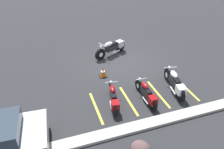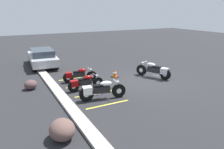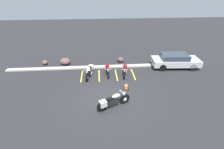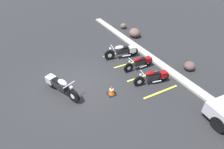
# 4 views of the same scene
# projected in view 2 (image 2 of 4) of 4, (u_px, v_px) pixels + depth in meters

# --- Properties ---
(ground) EXTENTS (60.00, 60.00, 0.00)m
(ground) POSITION_uv_depth(u_px,v_px,m) (143.00, 81.00, 13.13)
(ground) COLOR #262628
(motorcycle_silver_featured) EXTENTS (2.18, 1.15, 0.92)m
(motorcycle_silver_featured) POSITION_uv_depth(u_px,v_px,m) (155.00, 70.00, 13.54)
(motorcycle_silver_featured) COLOR black
(motorcycle_silver_featured) RESTS_ON ground
(parked_bike_0) EXTENTS (0.77, 2.24, 0.89)m
(parked_bike_0) POSITION_uv_depth(u_px,v_px,m) (100.00, 90.00, 10.23)
(parked_bike_0) COLOR black
(parked_bike_0) RESTS_ON ground
(parked_bike_1) EXTENTS (0.55, 1.97, 0.77)m
(parked_bike_1) POSITION_uv_depth(u_px,v_px,m) (84.00, 83.00, 11.47)
(parked_bike_1) COLOR black
(parked_bike_1) RESTS_ON ground
(parked_bike_2) EXTENTS (0.69, 1.97, 0.78)m
(parked_bike_2) POSITION_uv_depth(u_px,v_px,m) (78.00, 75.00, 12.80)
(parked_bike_2) COLOR black
(parked_bike_2) RESTS_ON ground
(car_silver) EXTENTS (4.41, 2.07, 1.29)m
(car_silver) POSITION_uv_depth(u_px,v_px,m) (42.00, 57.00, 16.38)
(car_silver) COLOR black
(car_silver) RESTS_ON ground
(concrete_curb) EXTENTS (18.00, 0.50, 0.12)m
(concrete_curb) POSITION_uv_depth(u_px,v_px,m) (60.00, 94.00, 10.85)
(concrete_curb) COLOR #A8A399
(concrete_curb) RESTS_ON ground
(landscape_rock_0) EXTENTS (0.91, 0.93, 0.51)m
(landscape_rock_0) POSITION_uv_depth(u_px,v_px,m) (31.00, 85.00, 11.62)
(landscape_rock_0) COLOR brown
(landscape_rock_0) RESTS_ON ground
(landscape_rock_1) EXTENTS (1.11, 0.98, 0.69)m
(landscape_rock_1) POSITION_uv_depth(u_px,v_px,m) (62.00, 130.00, 7.08)
(landscape_rock_1) COLOR brown
(landscape_rock_1) RESTS_ON ground
(traffic_cone) EXTENTS (0.40, 0.40, 0.53)m
(traffic_cone) POSITION_uv_depth(u_px,v_px,m) (115.00, 74.00, 13.69)
(traffic_cone) COLOR black
(traffic_cone) RESTS_ON ground
(stall_line_0) EXTENTS (0.10, 2.10, 0.00)m
(stall_line_0) POSITION_uv_depth(u_px,v_px,m) (108.00, 104.00, 9.79)
(stall_line_0) COLOR gold
(stall_line_0) RESTS_ON ground
(stall_line_1) EXTENTS (0.10, 2.10, 0.00)m
(stall_line_1) POSITION_uv_depth(u_px,v_px,m) (95.00, 94.00, 11.06)
(stall_line_1) COLOR gold
(stall_line_1) RESTS_ON ground
(stall_line_2) EXTENTS (0.10, 2.10, 0.00)m
(stall_line_2) POSITION_uv_depth(u_px,v_px,m) (84.00, 85.00, 12.32)
(stall_line_2) COLOR gold
(stall_line_2) RESTS_ON ground
(stall_line_3) EXTENTS (0.10, 2.10, 0.00)m
(stall_line_3) POSITION_uv_depth(u_px,v_px,m) (76.00, 78.00, 13.59)
(stall_line_3) COLOR gold
(stall_line_3) RESTS_ON ground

